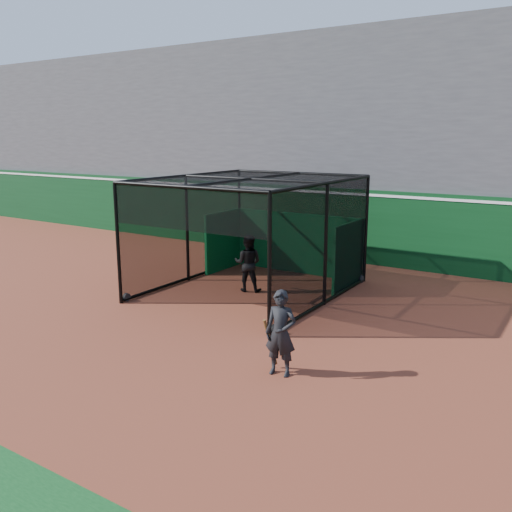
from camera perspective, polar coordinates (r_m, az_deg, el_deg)
The scene contains 6 objects.
ground at distance 12.57m, azimuth -8.67°, elevation -7.41°, with size 120.00×120.00×0.00m, color brown.
outfield_wall at distance 19.27m, azimuth 8.06°, elevation 3.54°, with size 50.00×0.50×2.50m.
grandstand at distance 22.53m, azimuth 12.43°, elevation 12.80°, with size 50.00×7.85×8.95m.
batting_cage at distance 14.84m, azimuth -0.51°, elevation 2.06°, with size 4.60×5.57×3.13m.
batter at distance 15.06m, azimuth -0.85°, elevation -0.75°, with size 0.78×0.61×1.60m, color black.
on_deck_player at distance 9.83m, azimuth 2.60°, elevation -8.13°, with size 0.64×0.47×1.59m.
Camera 1 is at (7.88, -8.83, 4.26)m, focal length 38.00 mm.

